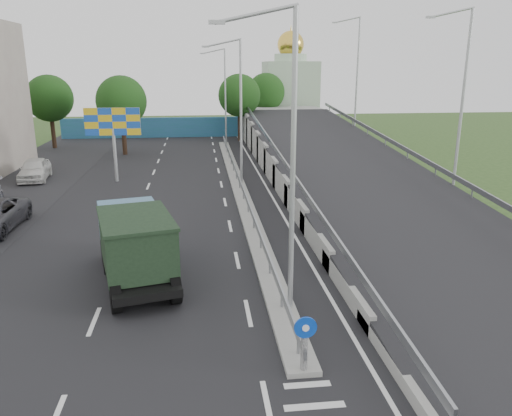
{
  "coord_description": "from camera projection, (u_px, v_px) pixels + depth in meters",
  "views": [
    {
      "loc": [
        -2.74,
        -9.86,
        8.45
      ],
      "look_at": [
        -0.25,
        11.85,
        2.2
      ],
      "focal_mm": 35.0,
      "sensor_mm": 36.0,
      "label": 1
    }
  ],
  "objects": [
    {
      "name": "road_surface",
      "position": [
        197.0,
        208.0,
        30.81
      ],
      "size": [
        26.0,
        90.0,
        0.04
      ],
      "primitive_type": "cube",
      "color": "black",
      "rests_on": "ground"
    },
    {
      "name": "median",
      "position": [
        240.0,
        189.0,
        34.94
      ],
      "size": [
        1.0,
        44.0,
        0.2
      ],
      "primitive_type": "cube",
      "color": "gray",
      "rests_on": "ground"
    },
    {
      "name": "overpass_ramp",
      "position": [
        345.0,
        164.0,
        35.31
      ],
      "size": [
        10.0,
        50.0,
        3.5
      ],
      "color": "gray",
      "rests_on": "ground"
    },
    {
      "name": "median_guardrail",
      "position": [
        240.0,
        180.0,
        34.76
      ],
      "size": [
        0.09,
        44.0,
        0.71
      ],
      "color": "gray",
      "rests_on": "median"
    },
    {
      "name": "sign_bollard",
      "position": [
        305.0,
        343.0,
        13.83
      ],
      "size": [
        0.64,
        0.23,
        1.67
      ],
      "color": "black",
      "rests_on": "median"
    },
    {
      "name": "lamp_post_near",
      "position": [
        287.0,
        150.0,
        16.19
      ],
      "size": [
        2.74,
        0.18,
        10.08
      ],
      "color": "#B2B5B7",
      "rests_on": "median"
    },
    {
      "name": "lamp_post_mid",
      "position": [
        238.0,
        104.0,
        35.29
      ],
      "size": [
        2.74,
        0.18,
        10.08
      ],
      "color": "#B2B5B7",
      "rests_on": "median"
    },
    {
      "name": "lamp_post_far",
      "position": [
        224.0,
        91.0,
        54.39
      ],
      "size": [
        2.74,
        0.18,
        10.08
      ],
      "color": "#B2B5B7",
      "rests_on": "median"
    },
    {
      "name": "blue_wall",
      "position": [
        188.0,
        127.0,
        60.94
      ],
      "size": [
        30.0,
        0.5,
        2.4
      ],
      "primitive_type": "cube",
      "color": "#246D84",
      "rests_on": "ground"
    },
    {
      "name": "church",
      "position": [
        290.0,
        89.0,
        68.99
      ],
      "size": [
        7.0,
        7.0,
        13.8
      ],
      "color": "#B2CCAD",
      "rests_on": "ground"
    },
    {
      "name": "billboard",
      "position": [
        113.0,
        126.0,
        36.65
      ],
      "size": [
        4.0,
        0.24,
        5.5
      ],
      "color": "#B2B5B7",
      "rests_on": "ground"
    },
    {
      "name": "tree_left_mid",
      "position": [
        121.0,
        101.0,
        47.73
      ],
      "size": [
        4.8,
        4.8,
        7.6
      ],
      "color": "black",
      "rests_on": "ground"
    },
    {
      "name": "tree_median_far",
      "position": [
        239.0,
        96.0,
        56.69
      ],
      "size": [
        4.8,
        4.8,
        7.6
      ],
      "color": "black",
      "rests_on": "ground"
    },
    {
      "name": "tree_left_far",
      "position": [
        49.0,
        98.0,
        51.62
      ],
      "size": [
        4.8,
        4.8,
        7.6
      ],
      "color": "black",
      "rests_on": "ground"
    },
    {
      "name": "tree_ramp_far",
      "position": [
        266.0,
        92.0,
        63.81
      ],
      "size": [
        4.8,
        4.8,
        7.6
      ],
      "color": "black",
      "rests_on": "ground"
    },
    {
      "name": "dump_truck",
      "position": [
        135.0,
        242.0,
        20.01
      ],
      "size": [
        3.92,
        7.07,
        2.95
      ],
      "rotation": [
        0.0,
        0.0,
        0.24
      ],
      "color": "black",
      "rests_on": "ground"
    },
    {
      "name": "parked_car_e",
      "position": [
        35.0,
        169.0,
        38.06
      ],
      "size": [
        2.49,
        5.05,
        1.66
      ],
      "primitive_type": "imported",
      "rotation": [
        0.0,
        0.0,
        0.11
      ],
      "color": "silver",
      "rests_on": "ground"
    }
  ]
}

